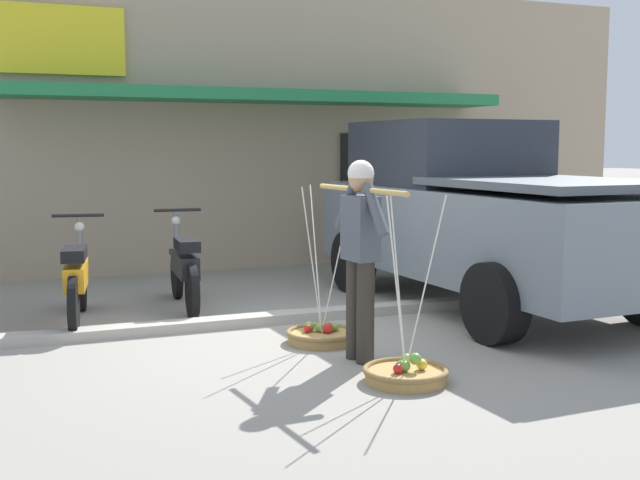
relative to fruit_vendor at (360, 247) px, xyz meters
The scene contains 9 objects.
ground_plane 1.39m from the fruit_vendor, 105.32° to the left, with size 90.00×90.00×0.00m, color gray.
sidewalk_curb 1.91m from the fruit_vendor, 98.98° to the left, with size 20.00×0.24×0.10m, color #AEA89C.
fruit_vendor is the anchor object (origin of this frame).
fruit_basket_left_side 1.15m from the fruit_vendor, 94.84° to the left, with size 0.67×0.67×1.45m.
fruit_basket_right_side 1.14m from the fruit_vendor, 84.95° to the right, with size 0.67×0.67×1.45m.
motorcycle_second_in_row 3.22m from the fruit_vendor, 130.52° to the left, with size 0.54×1.81×1.09m.
motorcycle_third_in_row 2.92m from the fruit_vendor, 107.95° to the left, with size 0.54×1.82×1.09m.
parked_truck 2.85m from the fruit_vendor, 36.59° to the left, with size 2.28×4.76×2.10m.
storefront_building 7.94m from the fruit_vendor, 84.54° to the left, with size 13.00×6.00×4.20m.
Camera 1 is at (-2.56, -6.99, 1.81)m, focal length 45.19 mm.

